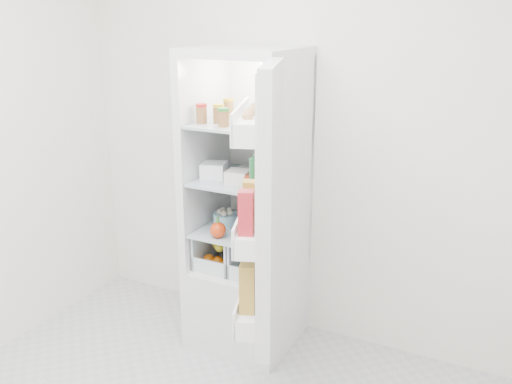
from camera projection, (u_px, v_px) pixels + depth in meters
The scene contains 21 objects.
room_walls at pixel (136, 125), 2.06m from camera, with size 3.02×3.02×2.61m.
refrigerator at pixel (250, 238), 3.48m from camera, with size 0.60×0.60×1.80m.
shelf_low at pixel (245, 229), 3.41m from camera, with size 0.49×0.53×0.01m, color #A4B6C1.
shelf_mid at pixel (245, 180), 3.31m from camera, with size 0.49×0.53×0.01m, color #A4B6C1.
shelf_top at pixel (245, 124), 3.21m from camera, with size 0.49×0.53×0.01m, color #A4B6C1.
crisper_left at pixel (228, 246), 3.50m from camera, with size 0.23×0.46×0.22m, color silver, non-canonical shape.
crisper_right at pixel (264, 253), 3.39m from camera, with size 0.23×0.46×0.22m, color silver, non-canonical shape.
condiment_jars at pixel (234, 117), 3.14m from camera, with size 0.46×0.32×0.08m.
squeeze_bottle at pixel (266, 106), 3.13m from camera, with size 0.06×0.06×0.20m, color silver.
tub_white at pixel (214, 170), 3.32m from camera, with size 0.14×0.14×0.09m, color white.
tub_cream at pixel (238, 177), 3.22m from camera, with size 0.12×0.12×0.07m, color silver.
tin_red at pixel (251, 181), 3.15m from camera, with size 0.09×0.09×0.06m, color red.
foil_tray at pixel (253, 169), 3.44m from camera, with size 0.15×0.11×0.04m, color #BABABE.
tub_green at pixel (272, 167), 3.40m from camera, with size 0.10×0.15×0.08m, color #43944C.
red_cabbage at pixel (260, 215), 3.35m from camera, with size 0.19×0.19×0.19m, color #4E1C54.
bell_pepper at pixel (218, 230), 3.25m from camera, with size 0.09×0.09×0.09m, color red.
mushroom_bowl at pixel (225, 219), 3.46m from camera, with size 0.15×0.15×0.07m, color #98D4E4.
salad_bag at pixel (246, 232), 3.21m from camera, with size 0.10×0.10×0.10m, color beige.
citrus_pile at pixel (227, 251), 3.49m from camera, with size 0.20×0.31×0.16m.
veg_pile at pixel (264, 261), 3.40m from camera, with size 0.16×0.30×0.10m.
fridge_door at pixel (265, 212), 2.65m from camera, with size 0.35×0.58×1.30m.
Camera 1 is at (1.32, -1.61, 1.98)m, focal length 40.00 mm.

